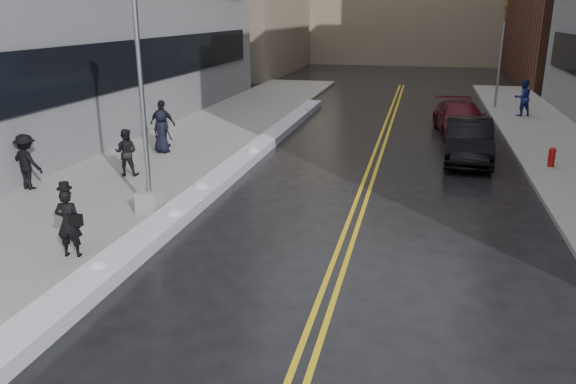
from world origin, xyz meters
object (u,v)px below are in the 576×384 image
Objects in this scene: pedestrian_e at (27,162)px; pedestrian_east at (523,98)px; traffic_signal at (501,52)px; pedestrian_c at (162,132)px; car_maroon at (460,118)px; pedestrian_fedora at (69,223)px; car_black at (468,141)px; fire_hydrant at (552,156)px; pedestrian_b at (126,152)px; pedestrian_d at (163,124)px; lamppost at (144,130)px.

pedestrian_east reaches higher than pedestrian_e.
pedestrian_c is (-14.59, -15.32, -2.38)m from traffic_signal.
pedestrian_fedora is at bearing -125.87° from car_maroon.
pedestrian_fedora reaches higher than car_black.
fire_hydrant is 0.44× the size of pedestrian_b.
fire_hydrant is 15.55m from pedestrian_b.
car_black is at bearing 165.77° from fire_hydrant.
pedestrian_d is 1.11× the size of pedestrian_e.
car_maroon is (-2.48, -7.82, -2.64)m from traffic_signal.
pedestrian_b is (-14.32, -18.71, -2.42)m from traffic_signal.
pedestrian_b is at bearing 23.43° from pedestrian_east.
fire_hydrant is at bearing -148.74° from pedestrian_fedora.
pedestrian_b is 0.92× the size of pedestrian_e.
pedestrian_e is (-1.69, -6.46, -0.10)m from pedestrian_d.
lamppost is 3.80× the size of pedestrian_east.
pedestrian_c is at bearing -97.04° from pedestrian_e.
fire_hydrant is at bearing -144.95° from pedestrian_e.
pedestrian_fedora is 0.33× the size of car_black.
traffic_signal reaches higher than pedestrian_fedora.
traffic_signal is (-0.50, 14.00, 2.85)m from fire_hydrant.
pedestrian_fedora is (-12.17, -25.30, -2.42)m from traffic_signal.
pedestrian_c is at bearing -155.10° from car_maroon.
pedestrian_c is 0.33× the size of car_maroon.
car_black is 0.95× the size of car_maroon.
lamppost reaches higher than pedestrian_c.
pedestrian_e reaches higher than fire_hydrant.
traffic_signal reaches higher than pedestrian_d.
car_black is (9.33, 8.75, -1.71)m from lamppost.
car_black is at bearing 43.16° from lamppost.
pedestrian_east is 11.02m from car_black.
car_black is (12.48, 1.18, -0.33)m from pedestrian_d.
pedestrian_fedora reaches higher than car_maroon.
pedestrian_d is at bearing 112.54° from lamppost.
pedestrian_d is 14.12m from car_maroon.
traffic_signal reaches higher than fire_hydrant.
car_black is (-2.97, 0.75, 0.27)m from fire_hydrant.
car_black is (11.85, 5.46, -0.16)m from pedestrian_b.
pedestrian_east reaches higher than car_black.
traffic_signal is at bearing -128.59° from pedestrian_d.
pedestrian_e is at bearing -55.10° from pedestrian_fedora.
traffic_signal is at bearing 92.05° from fire_hydrant.
traffic_signal is at bearing -126.16° from pedestrian_fedora.
lamppost reaches higher than car_black.
pedestrian_d is at bearing 13.46° from pedestrian_east.
traffic_signal is 20.89m from pedestrian_d.
pedestrian_b is 13.05m from car_black.
pedestrian_fedora is at bearing 97.27° from pedestrian_b.
pedestrian_e is at bearing -128.52° from traffic_signal.
pedestrian_c is at bearing -168.29° from car_black.
fire_hydrant is at bearing 64.60° from pedestrian_east.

